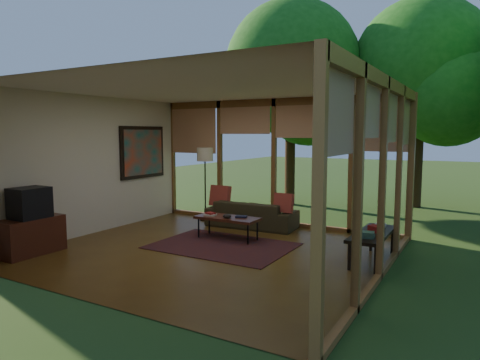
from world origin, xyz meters
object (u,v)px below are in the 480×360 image
Objects in this scene: side_console at (367,235)px; coffee_table at (228,219)px; sofa at (252,214)px; television at (30,203)px; floor_lamp at (205,159)px; media_cabinet at (31,236)px.

coffee_table is at bearing 178.52° from side_console.
sofa reaches higher than side_console.
television reaches higher than sofa.
floor_lamp is at bearing 137.06° from coffee_table.
floor_lamp is at bearing 75.67° from media_cabinet.
sofa is 2.94m from side_console.
television is at bearing -0.00° from media_cabinet.
television is at bearing -104.04° from floor_lamp.
floor_lamp is 1.18× the size of side_console.
sofa is at bearing -5.37° from floor_lamp.
floor_lamp is 4.27m from side_console.
television is 3.84m from floor_lamp.
sofa is 1.16m from coffee_table.
media_cabinet is at bearing 54.88° from sofa.
media_cabinet is at bearing -154.19° from side_console.
side_console is (3.93, -1.33, -1.00)m from floor_lamp.
coffee_table is 0.86× the size of side_console.
television is 5.41m from side_console.
television reaches higher than side_console.
television is (-2.18, -3.57, 0.57)m from sofa.
floor_lamp is at bearing 161.30° from side_console.
side_console is (2.57, -0.07, 0.02)m from coffee_table.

